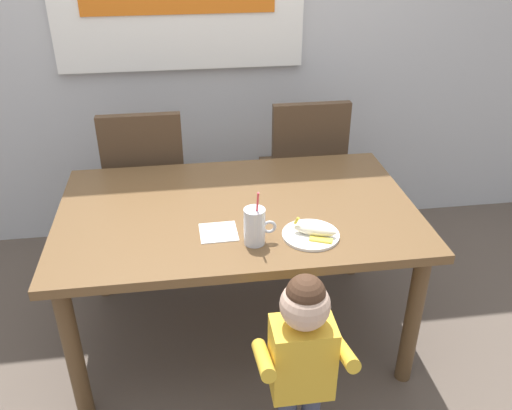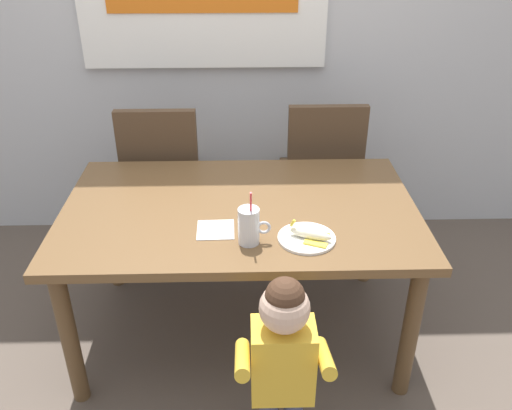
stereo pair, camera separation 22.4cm
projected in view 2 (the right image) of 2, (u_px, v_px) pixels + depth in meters
The scene contains 9 objects.
ground_plane at pixel (242, 329), 2.70m from camera, with size 24.00×24.00×0.00m, color brown.
dining_table at pixel (240, 223), 2.39m from camera, with size 1.55×0.97×0.71m.
dining_chair_left at pixel (164, 174), 3.01m from camera, with size 0.44×0.44×0.96m.
dining_chair_right at pixel (321, 169), 3.07m from camera, with size 0.44×0.44×0.96m.
toddler_standing at pixel (283, 353), 1.84m from camera, with size 0.33×0.24×0.84m.
milk_cup at pixel (249, 228), 2.07m from camera, with size 0.13×0.09×0.25m.
snack_plate at pixel (307, 238), 2.12m from camera, with size 0.23×0.23×0.01m, color white.
peeled_banana at pixel (311, 234), 2.09m from camera, with size 0.17×0.14×0.07m.
paper_napkin at pixel (216, 230), 2.18m from camera, with size 0.15×0.15×0.00m, color white.
Camera 2 is at (0.02, -2.05, 1.87)m, focal length 37.57 mm.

